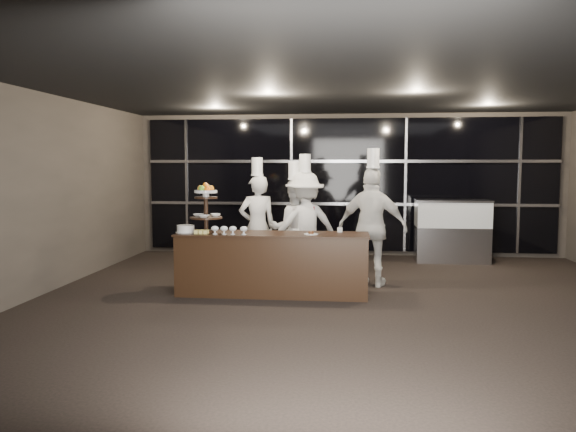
# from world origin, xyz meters

# --- Properties ---
(room) EXTENTS (10.00, 10.00, 10.00)m
(room) POSITION_xyz_m (0.00, 0.00, 1.50)
(room) COLOR black
(room) RESTS_ON ground
(window_wall) EXTENTS (8.60, 0.10, 2.80)m
(window_wall) POSITION_xyz_m (0.00, 4.94, 1.50)
(window_wall) COLOR black
(window_wall) RESTS_ON ground
(buffet_counter) EXTENTS (2.84, 0.74, 0.92)m
(buffet_counter) POSITION_xyz_m (-1.10, 1.13, 0.47)
(buffet_counter) COLOR black
(buffet_counter) RESTS_ON ground
(display_stand) EXTENTS (0.48, 0.48, 0.74)m
(display_stand) POSITION_xyz_m (-2.10, 1.13, 1.34)
(display_stand) COLOR black
(display_stand) RESTS_ON buffet_counter
(compotes) EXTENTS (0.54, 0.11, 0.12)m
(compotes) POSITION_xyz_m (-1.71, 0.91, 1.00)
(compotes) COLOR silver
(compotes) RESTS_ON buffet_counter
(layer_cake) EXTENTS (0.30, 0.30, 0.11)m
(layer_cake) POSITION_xyz_m (-2.40, 1.08, 0.97)
(layer_cake) COLOR white
(layer_cake) RESTS_ON buffet_counter
(pastry_squares) EXTENTS (0.19, 0.13, 0.05)m
(pastry_squares) POSITION_xyz_m (-2.13, 0.96, 0.95)
(pastry_squares) COLOR #F3E477
(pastry_squares) RESTS_ON buffet_counter
(small_plate) EXTENTS (0.20, 0.20, 0.05)m
(small_plate) POSITION_xyz_m (-0.52, 1.03, 0.94)
(small_plate) COLOR white
(small_plate) RESTS_ON buffet_counter
(chef_cup) EXTENTS (0.08, 0.08, 0.07)m
(chef_cup) POSITION_xyz_m (-0.11, 1.38, 0.96)
(chef_cup) COLOR white
(chef_cup) RESTS_ON buffet_counter
(display_case) EXTENTS (1.43, 0.63, 1.24)m
(display_case) POSITION_xyz_m (2.07, 4.30, 0.69)
(display_case) COLOR #A5A5AA
(display_case) RESTS_ON ground
(chef_a) EXTENTS (0.75, 0.64, 2.05)m
(chef_a) POSITION_xyz_m (-1.52, 2.36, 0.90)
(chef_a) COLOR silver
(chef_a) RESTS_ON ground
(chef_b) EXTENTS (0.92, 0.78, 1.99)m
(chef_b) POSITION_xyz_m (-0.89, 2.36, 0.86)
(chef_b) COLOR silver
(chef_b) RESTS_ON ground
(chef_c) EXTENTS (1.33, 1.06, 2.11)m
(chef_c) POSITION_xyz_m (-0.71, 2.32, 0.91)
(chef_c) COLOR silver
(chef_c) RESTS_ON ground
(chef_d) EXTENTS (1.19, 0.76, 2.18)m
(chef_d) POSITION_xyz_m (0.40, 1.87, 0.96)
(chef_d) COLOR silver
(chef_d) RESTS_ON ground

